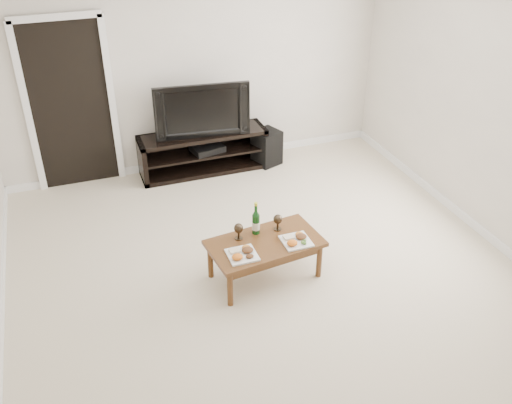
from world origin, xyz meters
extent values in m
plane|color=beige|center=(0.00, 0.00, 0.00)|extent=(5.50, 5.50, 0.00)
cube|color=beige|center=(0.00, 2.77, 1.30)|extent=(5.00, 0.04, 2.60)
cube|color=white|center=(0.00, 0.00, 2.62)|extent=(5.00, 5.50, 0.04)
cube|color=black|center=(-1.55, 2.73, 1.02)|extent=(0.90, 0.02, 2.05)
cube|color=black|center=(-0.01, 2.50, 0.28)|extent=(1.67, 0.45, 0.55)
imported|color=black|center=(-0.01, 2.50, 0.89)|extent=(1.21, 0.29, 0.69)
cube|color=black|center=(0.05, 2.48, 0.33)|extent=(0.45, 0.38, 0.08)
cube|color=black|center=(0.86, 2.42, 0.24)|extent=(0.41, 0.41, 0.48)
cube|color=#533717|center=(-0.03, 0.12, 0.21)|extent=(1.15, 0.71, 0.42)
cube|color=white|center=(-0.31, -0.02, 0.45)|extent=(0.27, 0.27, 0.07)
cube|color=white|center=(0.25, 0.02, 0.45)|extent=(0.27, 0.27, 0.07)
cylinder|color=#0F3812|center=(-0.06, 0.29, 0.59)|extent=(0.07, 0.07, 0.35)
camera|label=1|loc=(-1.64, -4.08, 3.60)|focal=40.00mm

